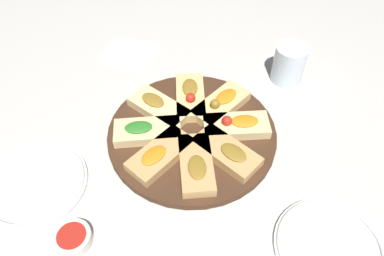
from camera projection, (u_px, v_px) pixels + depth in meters
The scene contains 15 objects.
ground_plane at pixel (192, 136), 0.88m from camera, with size 3.00×3.00×0.00m, color beige.
serving_board at pixel (192, 134), 0.88m from camera, with size 0.39×0.39×0.02m, color #422819.
focaccia_slice_0 at pixel (221, 104), 0.91m from camera, with size 0.13×0.17×0.04m.
focaccia_slice_1 at pixel (190, 96), 0.93m from camera, with size 0.11×0.16×0.04m.
focaccia_slice_2 at pixel (159, 107), 0.90m from camera, with size 0.17×0.13×0.03m.
focaccia_slice_3 at pixel (147, 131), 0.85m from camera, with size 0.17×0.12×0.03m.
focaccia_slice_4 at pixel (160, 154), 0.81m from camera, with size 0.13×0.17×0.03m.
focaccia_slice_5 at pixel (196, 164), 0.79m from camera, with size 0.12×0.17×0.03m.
focaccia_slice_6 at pixel (227, 152), 0.81m from camera, with size 0.17×0.13×0.03m.
focaccia_slice_7 at pixel (236, 125), 0.86m from camera, with size 0.17×0.11×0.04m.
plate_left at pixel (330, 247), 0.69m from camera, with size 0.21×0.21×0.02m.
plate_right at pixel (35, 183), 0.79m from camera, with size 0.22×0.22×0.02m.
water_glass at pixel (289, 64), 0.98m from camera, with size 0.08×0.08×0.10m, color silver.
napkin_stack at pixel (130, 52), 1.09m from camera, with size 0.13×0.11×0.01m, color white.
dipping_bowl at pixel (73, 238), 0.70m from camera, with size 0.07×0.07×0.03m.
Camera 1 is at (-0.15, 0.55, 0.68)m, focal length 35.00 mm.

